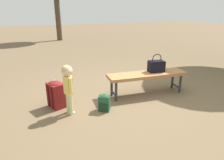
% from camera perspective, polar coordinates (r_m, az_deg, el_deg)
% --- Properties ---
extents(ground_plane, '(40.00, 40.00, 0.00)m').
position_cam_1_polar(ground_plane, '(3.88, 3.77, -5.82)').
color(ground_plane, brown).
rests_on(ground_plane, ground).
extents(park_bench, '(1.63, 0.58, 0.45)m').
position_cam_1_polar(park_bench, '(4.07, 9.93, 1.16)').
color(park_bench, '#9E6B3D').
rests_on(park_bench, ground).
extents(handbag, '(0.35, 0.23, 0.37)m').
position_cam_1_polar(handbag, '(4.16, 12.48, 3.99)').
color(handbag, black).
rests_on(handbag, park_bench).
extents(child_standing, '(0.17, 0.22, 0.84)m').
position_cam_1_polar(child_standing, '(3.27, -12.43, -0.62)').
color(child_standing, '#CCCC8C').
rests_on(child_standing, ground).
extents(backpack_large, '(0.32, 0.36, 0.51)m').
position_cam_1_polar(backpack_large, '(3.67, -15.54, -3.71)').
color(backpack_large, maroon).
rests_on(backpack_large, ground).
extents(backpack_small, '(0.23, 0.22, 0.31)m').
position_cam_1_polar(backpack_small, '(3.45, -2.22, -6.28)').
color(backpack_small, '#1E4C2D').
rests_on(backpack_small, ground).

